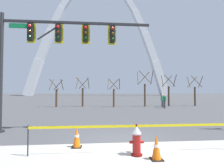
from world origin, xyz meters
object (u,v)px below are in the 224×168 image
Objects in this scene: fire_hydrant at (136,141)px; traffic_cone_mid_sidewalk at (77,137)px; traffic_cone_by_hydrant at (156,148)px; pedestrian_walking_left at (162,101)px; monument_arch at (99,41)px; pedestrian_standing_center at (164,101)px; traffic_signal_gantry at (50,45)px.

traffic_cone_mid_sidewalk is (-1.98, 0.98, -0.11)m from fire_hydrant.
pedestrian_walking_left is at bearing 68.80° from traffic_cone_by_hydrant.
pedestrian_walking_left is at bearing -82.05° from monument_arch.
monument_arch is at bearing 90.69° from traffic_cone_by_hydrant.
monument_arch reaches higher than traffic_cone_by_hydrant.
traffic_cone_mid_sidewalk is 0.46× the size of pedestrian_standing_center.
fire_hydrant is at bearing -114.31° from pedestrian_standing_center.
pedestrian_walking_left is (6.86, 15.95, 0.35)m from fire_hydrant.
traffic_cone_mid_sidewalk is 16.18m from pedestrian_standing_center.
monument_arch is 57.17m from pedestrian_standing_center.
pedestrian_standing_center is at bearing 67.92° from traffic_cone_by_hydrant.
traffic_cone_by_hydrant is 0.09× the size of traffic_signal_gantry.
traffic_cone_by_hydrant is at bearing -29.26° from traffic_cone_mid_sidewalk.
pedestrian_walking_left reaches higher than fire_hydrant.
pedestrian_standing_center is (6.12, 15.09, 0.46)m from traffic_cone_by_hydrant.
traffic_cone_by_hydrant is at bearing -44.94° from traffic_signal_gantry.
traffic_signal_gantry is at bearing -93.02° from monument_arch.
traffic_cone_by_hydrant is 0.46× the size of pedestrian_walking_left.
fire_hydrant is 0.62× the size of pedestrian_standing_center.
fire_hydrant is 70.67m from monument_arch.
pedestrian_walking_left is (6.35, 16.36, 0.46)m from traffic_cone_by_hydrant.
pedestrian_standing_center is at bearing 57.84° from traffic_cone_mid_sidewalk.
traffic_signal_gantry is 16.50m from pedestrian_walking_left.
traffic_cone_by_hydrant is 17.55m from pedestrian_walking_left.
pedestrian_walking_left is (7.16, -51.34, -21.27)m from monument_arch.
traffic_cone_by_hydrant is 2.85m from traffic_cone_mid_sidewalk.
traffic_cone_by_hydrant is 71.10m from monument_arch.
traffic_signal_gantry is 15.43m from pedestrian_standing_center.
traffic_cone_by_hydrant and traffic_cone_mid_sidewalk have the same top height.
pedestrian_standing_center reaches higher than traffic_cone_mid_sidewalk.
pedestrian_standing_center is (6.63, 14.68, 0.35)m from fire_hydrant.
traffic_signal_gantry is at bearing -130.77° from pedestrian_walking_left.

